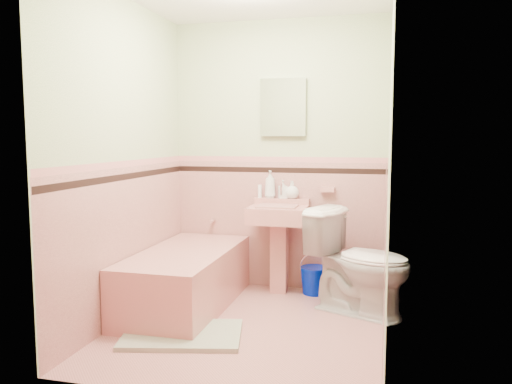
% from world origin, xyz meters
% --- Properties ---
extents(floor, '(2.20, 2.20, 0.00)m').
position_xyz_m(floor, '(0.00, 0.00, 0.00)').
color(floor, tan).
rests_on(floor, ground).
extents(wall_back, '(2.50, 0.00, 2.50)m').
position_xyz_m(wall_back, '(0.00, 1.10, 1.25)').
color(wall_back, '#EDE3C1').
rests_on(wall_back, ground).
extents(wall_front, '(2.50, 0.00, 2.50)m').
position_xyz_m(wall_front, '(0.00, -1.10, 1.25)').
color(wall_front, '#EDE3C1').
rests_on(wall_front, ground).
extents(wall_left, '(0.00, 2.50, 2.50)m').
position_xyz_m(wall_left, '(-1.00, 0.00, 1.25)').
color(wall_left, '#EDE3C1').
rests_on(wall_left, ground).
extents(wall_right, '(0.00, 2.50, 2.50)m').
position_xyz_m(wall_right, '(1.00, 0.00, 1.25)').
color(wall_right, '#EDE3C1').
rests_on(wall_right, ground).
extents(wainscot_back, '(2.00, 0.00, 2.00)m').
position_xyz_m(wainscot_back, '(0.00, 1.09, 0.60)').
color(wainscot_back, tan).
rests_on(wainscot_back, ground).
extents(wainscot_front, '(2.00, 0.00, 2.00)m').
position_xyz_m(wainscot_front, '(0.00, -1.09, 0.60)').
color(wainscot_front, tan).
rests_on(wainscot_front, ground).
extents(wainscot_left, '(0.00, 2.20, 2.20)m').
position_xyz_m(wainscot_left, '(-0.99, 0.00, 0.60)').
color(wainscot_left, tan).
rests_on(wainscot_left, ground).
extents(wainscot_right, '(0.00, 2.20, 2.20)m').
position_xyz_m(wainscot_right, '(0.99, 0.00, 0.60)').
color(wainscot_right, tan).
rests_on(wainscot_right, ground).
extents(accent_back, '(2.00, 0.00, 2.00)m').
position_xyz_m(accent_back, '(0.00, 1.08, 1.12)').
color(accent_back, black).
rests_on(accent_back, ground).
extents(accent_front, '(2.00, 0.00, 2.00)m').
position_xyz_m(accent_front, '(0.00, -1.08, 1.12)').
color(accent_front, black).
rests_on(accent_front, ground).
extents(accent_left, '(0.00, 2.20, 2.20)m').
position_xyz_m(accent_left, '(-0.98, 0.00, 1.12)').
color(accent_left, black).
rests_on(accent_left, ground).
extents(accent_right, '(0.00, 2.20, 2.20)m').
position_xyz_m(accent_right, '(0.98, 0.00, 1.12)').
color(accent_right, black).
rests_on(accent_right, ground).
extents(cap_back, '(2.00, 0.00, 2.00)m').
position_xyz_m(cap_back, '(0.00, 1.08, 1.22)').
color(cap_back, tan).
rests_on(cap_back, ground).
extents(cap_front, '(2.00, 0.00, 2.00)m').
position_xyz_m(cap_front, '(0.00, -1.08, 1.22)').
color(cap_front, tan).
rests_on(cap_front, ground).
extents(cap_left, '(0.00, 2.20, 2.20)m').
position_xyz_m(cap_left, '(-0.98, 0.00, 1.22)').
color(cap_left, tan).
rests_on(cap_left, ground).
extents(cap_right, '(0.00, 2.20, 2.20)m').
position_xyz_m(cap_right, '(0.98, 0.00, 1.22)').
color(cap_right, tan).
rests_on(cap_right, ground).
extents(bathtub, '(0.70, 1.50, 0.45)m').
position_xyz_m(bathtub, '(-0.63, 0.33, 0.23)').
color(bathtub, tan).
rests_on(bathtub, floor).
extents(tub_faucet, '(0.04, 0.12, 0.04)m').
position_xyz_m(tub_faucet, '(-0.63, 1.05, 0.63)').
color(tub_faucet, silver).
rests_on(tub_faucet, wall_back).
extents(sink, '(0.51, 0.48, 0.81)m').
position_xyz_m(sink, '(0.05, 0.86, 0.40)').
color(sink, tan).
rests_on(sink, floor).
extents(sink_faucet, '(0.02, 0.02, 0.10)m').
position_xyz_m(sink_faucet, '(0.05, 1.00, 0.95)').
color(sink_faucet, silver).
rests_on(sink_faucet, sink).
extents(medicine_cabinet, '(0.42, 0.04, 0.53)m').
position_xyz_m(medicine_cabinet, '(0.05, 1.07, 1.70)').
color(medicine_cabinet, white).
rests_on(medicine_cabinet, wall_back).
extents(soap_dish, '(0.13, 0.07, 0.04)m').
position_xyz_m(soap_dish, '(0.47, 1.06, 0.95)').
color(soap_dish, tan).
rests_on(soap_dish, wall_back).
extents(soap_bottle_left, '(0.13, 0.13, 0.26)m').
position_xyz_m(soap_bottle_left, '(-0.06, 1.04, 0.99)').
color(soap_bottle_left, '#B2B2B2').
rests_on(soap_bottle_left, sink).
extents(soap_bottle_mid, '(0.10, 0.10, 0.17)m').
position_xyz_m(soap_bottle_mid, '(0.06, 1.04, 0.95)').
color(soap_bottle_mid, '#B2B2B2').
rests_on(soap_bottle_mid, sink).
extents(soap_bottle_right, '(0.16, 0.16, 0.16)m').
position_xyz_m(soap_bottle_right, '(0.14, 1.04, 0.94)').
color(soap_bottle_right, '#B2B2B2').
rests_on(soap_bottle_right, sink).
extents(tube, '(0.04, 0.04, 0.12)m').
position_xyz_m(tube, '(-0.16, 1.04, 0.92)').
color(tube, white).
rests_on(tube, sink).
extents(toilet, '(0.95, 0.76, 0.85)m').
position_xyz_m(toilet, '(0.80, 0.53, 0.42)').
color(toilet, white).
rests_on(toilet, floor).
extents(bucket, '(0.32, 0.32, 0.25)m').
position_xyz_m(bucket, '(0.37, 0.94, 0.12)').
color(bucket, '#0018B9').
rests_on(bucket, floor).
extents(bath_mat, '(0.94, 0.73, 0.03)m').
position_xyz_m(bath_mat, '(-0.41, -0.30, 0.02)').
color(bath_mat, gray).
rests_on(bath_mat, floor).
extents(shoe, '(0.16, 0.10, 0.06)m').
position_xyz_m(shoe, '(-0.42, -0.26, 0.06)').
color(shoe, '#BF1E59').
rests_on(shoe, bath_mat).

